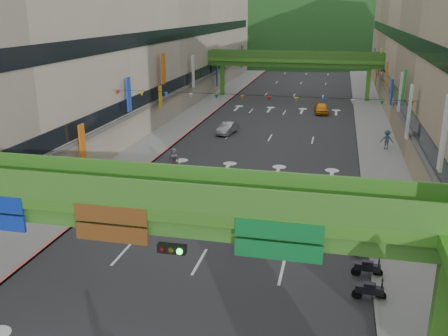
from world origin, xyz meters
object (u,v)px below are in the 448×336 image
car_yellow (321,108)px  pedestrian_red (430,244)px  car_silver (228,128)px  overpass_near (175,225)px  scooter_rider_mid (245,229)px

car_yellow → pedestrian_red: size_ratio=2.43×
car_silver → car_yellow: bearing=64.6°
pedestrian_red → car_silver: bearing=115.3°
pedestrian_red → overpass_near: bearing=-147.0°
car_silver → pedestrian_red: bearing=-46.8°
overpass_near → car_silver: 36.18m
car_yellow → pedestrian_red: (7.42, -39.21, 0.15)m
car_silver → pedestrian_red: (16.99, -25.54, 0.24)m
overpass_near → pedestrian_red: 15.61m
overpass_near → pedestrian_red: overpass_near is taller
scooter_rider_mid → car_silver: size_ratio=0.55×
car_silver → pedestrian_red: 30.68m
car_yellow → scooter_rider_mid: bearing=-99.9°
car_yellow → pedestrian_red: bearing=-85.3°
scooter_rider_mid → car_yellow: scooter_rider_mid is taller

